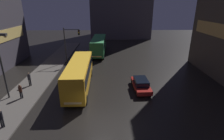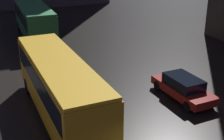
{
  "view_description": "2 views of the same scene",
  "coord_description": "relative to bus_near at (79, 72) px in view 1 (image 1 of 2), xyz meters",
  "views": [
    {
      "loc": [
        0.82,
        -12.63,
        9.86
      ],
      "look_at": [
        1.18,
        6.83,
        2.54
      ],
      "focal_mm": 28.0,
      "sensor_mm": 36.0,
      "label": 1
    },
    {
      "loc": [
        -6.11,
        -7.6,
        8.9
      ],
      "look_at": [
        0.72,
        8.46,
        1.83
      ],
      "focal_mm": 50.0,
      "sensor_mm": 36.0,
      "label": 2
    }
  ],
  "objects": [
    {
      "name": "ground_plane",
      "position": [
        2.82,
        -7.28,
        -2.09
      ],
      "size": [
        120.0,
        120.0,
        0.0
      ],
      "primitive_type": "plane",
      "color": "black"
    },
    {
      "name": "sidewalk_left",
      "position": [
        -6.18,
        2.72,
        -2.01
      ],
      "size": [
        4.0,
        48.0,
        0.15
      ],
      "color": "#56514C",
      "rests_on": "ground"
    },
    {
      "name": "bus_near",
      "position": [
        0.0,
        0.0,
        0.0
      ],
      "size": [
        2.69,
        10.6,
        3.39
      ],
      "rotation": [
        0.0,
        0.0,
        3.17
      ],
      "color": "orange",
      "rests_on": "ground"
    },
    {
      "name": "bus_far",
      "position": [
        1.52,
        16.08,
        0.01
      ],
      "size": [
        2.84,
        10.64,
        3.41
      ],
      "rotation": [
        0.0,
        0.0,
        3.12
      ],
      "color": "#236B38",
      "rests_on": "ground"
    },
    {
      "name": "car_taxi",
      "position": [
        7.54,
        -0.59,
        -1.36
      ],
      "size": [
        1.97,
        4.58,
        1.4
      ],
      "rotation": [
        0.0,
        0.0,
        3.18
      ],
      "color": "maroon",
      "rests_on": "ground"
    },
    {
      "name": "pedestrian_near",
      "position": [
        -6.04,
        -2.72,
        -0.98
      ],
      "size": [
        0.5,
        0.5,
        1.64
      ],
      "rotation": [
        0.0,
        0.0,
        5.41
      ],
      "color": "black",
      "rests_on": "sidewalk_left"
    },
    {
      "name": "pedestrian_mid",
      "position": [
        -6.42,
        0.47,
        -0.89
      ],
      "size": [
        0.55,
        0.55,
        1.74
      ],
      "rotation": [
        0.0,
        0.0,
        0.95
      ],
      "color": "black",
      "rests_on": "sidewalk_left"
    },
    {
      "name": "pedestrian_far",
      "position": [
        -5.36,
        -7.59,
        -0.96
      ],
      "size": [
        0.44,
        0.44,
        1.69
      ],
      "rotation": [
        0.0,
        0.0,
        5.12
      ],
      "color": "black",
      "rests_on": "sidewalk_left"
    },
    {
      "name": "traffic_light_main",
      "position": [
        -3.04,
        10.08,
        2.08
      ],
      "size": [
        2.75,
        0.35,
        6.23
      ],
      "color": "#2D2D2D",
      "rests_on": "ground"
    },
    {
      "name": "street_lamp_sidewalk",
      "position": [
        -7.26,
        -2.57,
        2.82
      ],
      "size": [
        1.25,
        0.36,
        7.11
      ],
      "color": "#2D2D2D",
      "rests_on": "sidewalk_left"
    }
  ]
}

